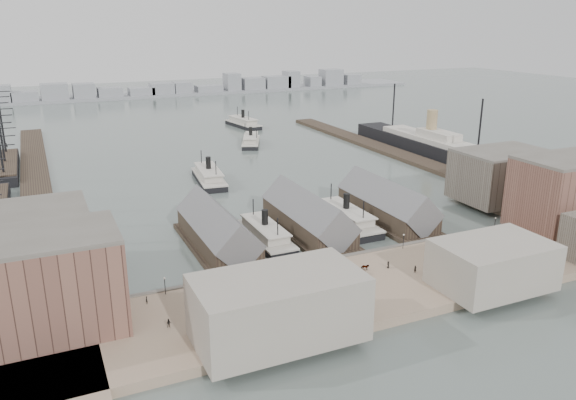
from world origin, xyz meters
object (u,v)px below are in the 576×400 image
tram (502,243)px  horse_cart_center (363,269)px  ocean_steamer (430,145)px  ferry_docked_west (265,234)px  horse_cart_left (225,307)px  horse_cart_right (466,271)px

tram → horse_cart_center: tram is taller
ocean_steamer → tram: size_ratio=8.76×
ferry_docked_west → tram: size_ratio=2.36×
ferry_docked_west → tram: bearing=-35.0°
ferry_docked_west → ocean_steamer: ocean_steamer is taller
horse_cart_left → horse_cart_right: horse_cart_left is taller
horse_cart_center → horse_cart_right: bearing=-86.1°
horse_cart_center → ocean_steamer: bearing=-13.4°
horse_cart_left → horse_cart_center: 34.56m
horse_cart_center → horse_cart_right: horse_cart_center is taller
ferry_docked_west → ocean_steamer: (105.00, 64.63, 2.03)m
ocean_steamer → horse_cart_left: bearing=-142.1°
ferry_docked_west → horse_cart_right: size_ratio=5.63×
tram → horse_cart_left: size_ratio=2.37×
tram → horse_cart_left: (-72.18, -0.19, -1.27)m
ocean_steamer → horse_cart_left: 161.91m
ferry_docked_west → horse_cart_right: 52.43m
tram → horse_cart_left: 72.19m
horse_cart_left → ferry_docked_west: bearing=-12.0°
horse_cart_left → horse_cart_center: horse_cart_left is taller
tram → horse_cart_right: tram is taller
tram → horse_cart_center: 38.07m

